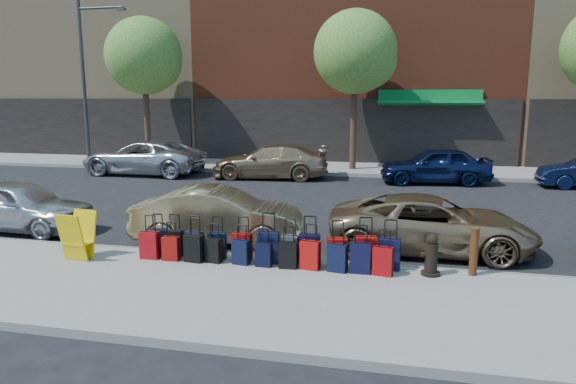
% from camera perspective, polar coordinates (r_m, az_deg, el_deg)
% --- Properties ---
extents(ground, '(120.00, 120.00, 0.00)m').
position_cam_1_polar(ground, '(15.38, 2.05, -2.71)').
color(ground, black).
rests_on(ground, ground).
extents(sidewalk_near, '(60.00, 4.00, 0.15)m').
position_cam_1_polar(sidewalk_near, '(9.32, -5.25, -11.30)').
color(sidewalk_near, gray).
rests_on(sidewalk_near, ground).
extents(sidewalk_far, '(60.00, 4.00, 0.15)m').
position_cam_1_polar(sidewalk_far, '(25.12, 6.13, 2.62)').
color(sidewalk_far, gray).
rests_on(sidewalk_far, ground).
extents(curb_near, '(60.00, 0.08, 0.15)m').
position_cam_1_polar(curb_near, '(11.14, -2.11, -7.54)').
color(curb_near, gray).
rests_on(curb_near, ground).
extents(curb_far, '(60.00, 0.08, 0.15)m').
position_cam_1_polar(curb_far, '(23.13, 5.58, 1.94)').
color(curb_far, gray).
rests_on(curb_far, ground).
extents(building_left, '(15.00, 12.12, 16.00)m').
position_cam_1_polar(building_left, '(37.92, -18.06, 16.84)').
color(building_left, tan).
rests_on(building_left, ground).
extents(tree_left, '(3.80, 3.80, 7.27)m').
position_cam_1_polar(tree_left, '(27.33, -15.44, 14.17)').
color(tree_left, black).
rests_on(tree_left, sidewalk_far).
extents(tree_center, '(3.80, 3.80, 7.27)m').
position_cam_1_polar(tree_center, '(24.39, 7.81, 14.92)').
color(tree_center, black).
rests_on(tree_center, sidewalk_far).
extents(streetlight, '(2.59, 0.18, 8.00)m').
position_cam_1_polar(streetlight, '(28.17, -21.47, 12.18)').
color(streetlight, '#333338').
rests_on(streetlight, sidewalk_far).
extents(suitcase_front_0, '(0.39, 0.26, 0.88)m').
position_cam_1_polar(suitcase_front_0, '(11.63, -14.28, -5.29)').
color(suitcase_front_0, black).
rests_on(suitcase_front_0, sidewalk_near).
extents(suitcase_front_1, '(0.38, 0.22, 0.91)m').
position_cam_1_polar(suitcase_front_1, '(11.37, -12.52, -5.52)').
color(suitcase_front_1, black).
rests_on(suitcase_front_1, sidewalk_near).
extents(suitcase_front_2, '(0.40, 0.26, 0.90)m').
position_cam_1_polar(suitcase_front_2, '(11.18, -10.37, -5.73)').
color(suitcase_front_2, black).
rests_on(suitcase_front_2, sidewalk_near).
extents(suitcase_front_3, '(0.40, 0.25, 0.91)m').
position_cam_1_polar(suitcase_front_3, '(11.02, -7.86, -5.88)').
color(suitcase_front_3, black).
rests_on(suitcase_front_3, sidewalk_near).
extents(suitcase_front_4, '(0.40, 0.25, 0.93)m').
position_cam_1_polar(suitcase_front_4, '(10.86, -5.07, -6.04)').
color(suitcase_front_4, maroon).
rests_on(suitcase_front_4, sidewalk_near).
extents(suitcase_front_5, '(0.46, 0.28, 1.05)m').
position_cam_1_polar(suitcase_front_5, '(10.66, -2.20, -6.11)').
color(suitcase_front_5, black).
rests_on(suitcase_front_5, sidewalk_near).
extents(suitcase_front_6, '(0.41, 0.26, 0.94)m').
position_cam_1_polar(suitcase_front_6, '(10.63, 0.19, -6.35)').
color(suitcase_front_6, '#3E3E43').
rests_on(suitcase_front_6, sidewalk_near).
extents(suitcase_front_7, '(0.43, 0.27, 1.00)m').
position_cam_1_polar(suitcase_front_7, '(10.57, 2.43, -6.34)').
color(suitcase_front_7, black).
rests_on(suitcase_front_7, sidewalk_near).
extents(suitcase_front_8, '(0.42, 0.27, 0.95)m').
position_cam_1_polar(suitcase_front_8, '(10.45, 5.51, -6.68)').
color(suitcase_front_8, '#A90B0A').
rests_on(suitcase_front_8, sidewalk_near).
extents(suitcase_front_9, '(0.46, 0.30, 1.04)m').
position_cam_1_polar(suitcase_front_9, '(10.43, 8.60, -6.63)').
color(suitcase_front_9, '#A40A0A').
rests_on(suitcase_front_9, sidewalk_near).
extents(suitcase_front_10, '(0.43, 0.26, 1.00)m').
position_cam_1_polar(suitcase_front_10, '(10.44, 11.20, -6.76)').
color(suitcase_front_10, black).
rests_on(suitcase_front_10, sidewalk_near).
extents(suitcase_back_0, '(0.39, 0.23, 0.93)m').
position_cam_1_polar(suitcase_back_0, '(11.30, -15.10, -5.70)').
color(suitcase_back_0, '#9A0911').
rests_on(suitcase_back_0, sidewalk_near).
extents(suitcase_back_1, '(0.35, 0.21, 0.82)m').
position_cam_1_polar(suitcase_back_1, '(11.08, -12.87, -6.13)').
color(suitcase_back_1, '#960B09').
rests_on(suitcase_back_1, sidewalk_near).
extents(suitcase_back_2, '(0.41, 0.26, 0.92)m').
position_cam_1_polar(suitcase_back_2, '(10.88, -10.38, -6.15)').
color(suitcase_back_2, black).
rests_on(suitcase_back_2, sidewalk_near).
extents(suitcase_back_3, '(0.37, 0.26, 0.81)m').
position_cam_1_polar(suitcase_back_3, '(10.79, -8.26, -6.43)').
color(suitcase_back_3, black).
rests_on(suitcase_back_3, sidewalk_near).
extents(suitcase_back_4, '(0.37, 0.25, 0.82)m').
position_cam_1_polar(suitcase_back_4, '(10.61, -5.24, -6.65)').
color(suitcase_back_4, black).
rests_on(suitcase_back_4, sidewalk_near).
extents(suitcase_back_5, '(0.33, 0.20, 0.78)m').
position_cam_1_polar(suitcase_back_5, '(10.44, -2.74, -6.96)').
color(suitcase_back_5, black).
rests_on(suitcase_back_5, sidewalk_near).
extents(suitcase_back_6, '(0.37, 0.22, 0.86)m').
position_cam_1_polar(suitcase_back_6, '(10.33, 0.02, -7.01)').
color(suitcase_back_6, black).
rests_on(suitcase_back_6, sidewalk_near).
extents(suitcase_back_7, '(0.42, 0.28, 0.92)m').
position_cam_1_polar(suitcase_back_7, '(10.27, 2.47, -7.01)').
color(suitcase_back_7, '#B40D0B').
rests_on(suitcase_back_7, sidewalk_near).
extents(suitcase_back_8, '(0.40, 0.28, 0.88)m').
position_cam_1_polar(suitcase_back_8, '(10.17, 5.51, -7.30)').
color(suitcase_back_8, black).
rests_on(suitcase_back_8, sidewalk_near).
extents(suitcase_back_9, '(0.40, 0.23, 0.95)m').
position_cam_1_polar(suitcase_back_9, '(10.15, 8.05, -7.27)').
color(suitcase_back_9, black).
rests_on(suitcase_back_9, sidewalk_near).
extents(suitcase_back_10, '(0.40, 0.27, 0.89)m').
position_cam_1_polar(suitcase_back_10, '(10.10, 10.50, -7.55)').
color(suitcase_back_10, '#96090C').
rests_on(suitcase_back_10, sidewalk_near).
extents(fire_hydrant, '(0.42, 0.37, 0.81)m').
position_cam_1_polar(fire_hydrant, '(10.28, 15.64, -6.88)').
color(fire_hydrant, black).
rests_on(fire_hydrant, sidewalk_near).
extents(bollard, '(0.17, 0.17, 0.94)m').
position_cam_1_polar(bollard, '(10.49, 19.96, -6.16)').
color(bollard, '#38190C').
rests_on(bollard, sidewalk_near).
extents(display_rack, '(0.62, 0.68, 1.01)m').
position_cam_1_polar(display_rack, '(11.67, -22.33, -4.56)').
color(display_rack, yellow).
rests_on(display_rack, sidewalk_near).
extents(car_near_0, '(4.08, 1.78, 1.37)m').
position_cam_1_polar(car_near_0, '(15.40, -27.79, -1.33)').
color(car_near_0, silver).
rests_on(car_near_0, ground).
extents(car_near_1, '(4.25, 1.92, 1.35)m').
position_cam_1_polar(car_near_1, '(12.62, -7.71, -2.63)').
color(car_near_1, tan).
rests_on(car_near_1, ground).
extents(car_near_2, '(4.65, 2.14, 1.29)m').
position_cam_1_polar(car_near_2, '(12.27, 15.66, -3.46)').
color(car_near_2, '#997F5D').
rests_on(car_near_2, ground).
extents(car_far_0, '(5.62, 2.72, 1.54)m').
position_cam_1_polar(car_far_0, '(24.47, -15.79, 3.71)').
color(car_far_0, silver).
rests_on(car_far_0, ground).
extents(car_far_1, '(5.19, 2.46, 1.46)m').
position_cam_1_polar(car_far_1, '(22.39, -1.99, 3.39)').
color(car_far_1, '#9C815F').
rests_on(car_far_1, ground).
extents(car_far_2, '(4.58, 2.31, 1.50)m').
position_cam_1_polar(car_far_2, '(21.83, 16.02, 2.85)').
color(car_far_2, '#0D193C').
rests_on(car_far_2, ground).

